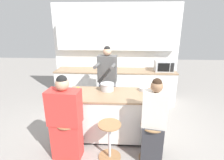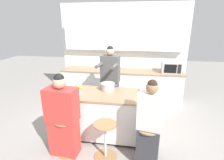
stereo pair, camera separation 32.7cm
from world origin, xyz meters
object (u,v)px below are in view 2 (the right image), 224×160
object	(u,v)px
person_seated_near	(149,128)
cooking_pot	(108,87)
bar_stool_rightmost	(147,143)
kitchen_island	(111,115)
person_cooking	(110,85)
microwave	(171,67)
fruit_bowl	(144,90)
bar_stool_center	(105,139)
bar_stool_leftmost	(66,135)
banana_bunch	(79,87)
coffee_cup_near	(78,93)
person_wrapped_blanket	(63,118)
potted_plant	(112,64)

from	to	relation	value
person_seated_near	cooking_pot	distance (m)	1.18
bar_stool_rightmost	cooking_pot	xyz separation A→B (m)	(-0.78, 0.79, 0.62)
kitchen_island	person_cooking	size ratio (longest dim) A/B	0.99
microwave	person_seated_near	bearing A→B (deg)	-105.56
cooking_pot	fruit_bowl	world-z (taller)	cooking_pot
kitchen_island	cooking_pot	distance (m)	0.56
bar_stool_center	fruit_bowl	xyz separation A→B (m)	(0.61, 0.83, 0.58)
bar_stool_rightmost	person_seated_near	bearing A→B (deg)	-56.43
bar_stool_leftmost	person_cooking	world-z (taller)	person_cooking
bar_stool_leftmost	person_seated_near	bearing A→B (deg)	-0.71
kitchen_island	bar_stool_leftmost	distance (m)	0.92
fruit_bowl	banana_bunch	size ratio (longest dim) A/B	1.10
kitchen_island	coffee_cup_near	distance (m)	0.79
banana_bunch	kitchen_island	bearing A→B (deg)	-14.91
microwave	fruit_bowl	bearing A→B (deg)	-116.72
bar_stool_leftmost	person_wrapped_blanket	world-z (taller)	person_wrapped_blanket
bar_stool_rightmost	coffee_cup_near	bearing A→B (deg)	160.60
kitchen_island	person_wrapped_blanket	distance (m)	0.97
banana_bunch	bar_stool_center	bearing A→B (deg)	-48.99
bar_stool_rightmost	fruit_bowl	bearing A→B (deg)	94.58
cooking_pot	microwave	world-z (taller)	microwave
bar_stool_rightmost	fruit_bowl	distance (m)	1.01
bar_stool_center	microwave	size ratio (longest dim) A/B	1.33
microwave	potted_plant	world-z (taller)	microwave
bar_stool_rightmost	cooking_pot	world-z (taller)	cooking_pot
person_cooking	person_wrapped_blanket	xyz separation A→B (m)	(-0.57, -1.30, -0.17)
bar_stool_leftmost	coffee_cup_near	bearing A→B (deg)	79.18
bar_stool_rightmost	person_wrapped_blanket	bearing A→B (deg)	-179.41
bar_stool_center	bar_stool_rightmost	world-z (taller)	same
bar_stool_rightmost	banana_bunch	bearing A→B (deg)	149.90
bar_stool_center	coffee_cup_near	bearing A→B (deg)	142.65
kitchen_island	coffee_cup_near	bearing A→B (deg)	-164.51
person_seated_near	coffee_cup_near	world-z (taller)	person_seated_near
person_seated_near	microwave	bearing A→B (deg)	84.62
coffee_cup_near	potted_plant	size ratio (longest dim) A/B	0.43
kitchen_island	cooking_pot	bearing A→B (deg)	118.70
kitchen_island	person_cooking	xyz separation A→B (m)	(-0.14, 0.67, 0.39)
bar_stool_leftmost	cooking_pot	xyz separation A→B (m)	(0.58, 0.79, 0.62)
potted_plant	kitchen_island	bearing A→B (deg)	-81.28
bar_stool_leftmost	person_seated_near	xyz separation A→B (m)	(1.37, -0.02, 0.30)
fruit_bowl	microwave	world-z (taller)	microwave
bar_stool_leftmost	person_wrapped_blanket	bearing A→B (deg)	-145.90
kitchen_island	bar_stool_rightmost	world-z (taller)	kitchen_island
cooking_pot	coffee_cup_near	distance (m)	0.60
bar_stool_leftmost	coffee_cup_near	xyz separation A→B (m)	(0.09, 0.45, 0.59)
fruit_bowl	potted_plant	xyz separation A→B (m)	(-0.86, 1.42, 0.16)
bar_stool_rightmost	person_seated_near	world-z (taller)	person_seated_near
coffee_cup_near	person_seated_near	bearing A→B (deg)	-19.83
kitchen_island	bar_stool_leftmost	xyz separation A→B (m)	(-0.68, -0.61, -0.10)
person_cooking	banana_bunch	world-z (taller)	person_cooking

